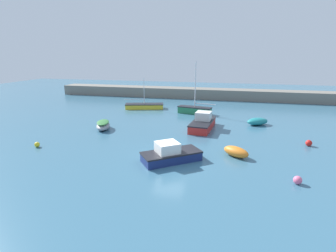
% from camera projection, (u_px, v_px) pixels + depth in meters
% --- Properties ---
extents(ground_plane, '(120.00, 120.00, 0.20)m').
position_uv_depth(ground_plane, '(169.00, 162.00, 21.30)').
color(ground_plane, '#38667F').
extents(harbor_breakwater, '(59.74, 3.72, 1.89)m').
position_uv_depth(harbor_breakwater, '(207.00, 94.00, 50.39)').
color(harbor_breakwater, slate).
rests_on(harbor_breakwater, ground_plane).
extents(cabin_cruiser_white, '(4.98, 4.46, 1.62)m').
position_uv_depth(cabin_cruiser_white, '(170.00, 154.00, 21.01)').
color(cabin_cruiser_white, navy).
rests_on(cabin_cruiser_white, ground_plane).
extents(rowboat_with_red_cover, '(2.49, 3.36, 0.94)m').
position_uv_depth(rowboat_with_red_cover, '(103.00, 125.00, 29.97)').
color(rowboat_with_red_cover, gray).
rests_on(rowboat_with_red_cover, ground_plane).
extents(sailboat_twin_hulled, '(6.21, 3.38, 4.73)m').
position_uv_depth(sailboat_twin_hulled, '(144.00, 106.00, 41.21)').
color(sailboat_twin_hulled, yellow).
rests_on(sailboat_twin_hulled, ground_plane).
extents(sailboat_tall_mast, '(5.49, 2.38, 7.39)m').
position_uv_depth(sailboat_tall_mast, '(195.00, 110.00, 37.67)').
color(sailboat_tall_mast, '#287A4C').
rests_on(sailboat_tall_mast, ground_plane).
extents(motorboat_with_cabin, '(2.66, 5.83, 1.91)m').
position_uv_depth(motorboat_with_cabin, '(203.00, 123.00, 30.17)').
color(motorboat_with_cabin, red).
rests_on(motorboat_with_cabin, ground_plane).
extents(fishing_dinghy_green, '(2.54, 2.25, 0.86)m').
position_uv_depth(fishing_dinghy_green, '(236.00, 152.00, 21.99)').
color(fishing_dinghy_green, orange).
rests_on(fishing_dinghy_green, ground_plane).
extents(open_tender_yellow, '(3.05, 2.63, 0.86)m').
position_uv_depth(open_tender_yellow, '(257.00, 121.00, 31.77)').
color(open_tender_yellow, teal).
rests_on(open_tender_yellow, ground_plane).
extents(mooring_buoy_red, '(0.59, 0.59, 0.59)m').
position_uv_depth(mooring_buoy_red, '(309.00, 143.00, 24.52)').
color(mooring_buoy_red, red).
rests_on(mooring_buoy_red, ground_plane).
extents(mooring_buoy_pink, '(0.56, 0.56, 0.56)m').
position_uv_depth(mooring_buoy_pink, '(298.00, 180.00, 17.38)').
color(mooring_buoy_pink, '#EA668C').
rests_on(mooring_buoy_pink, ground_plane).
extents(mooring_buoy_yellow, '(0.48, 0.48, 0.48)m').
position_uv_depth(mooring_buoy_yellow, '(37.00, 145.00, 24.27)').
color(mooring_buoy_yellow, yellow).
rests_on(mooring_buoy_yellow, ground_plane).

